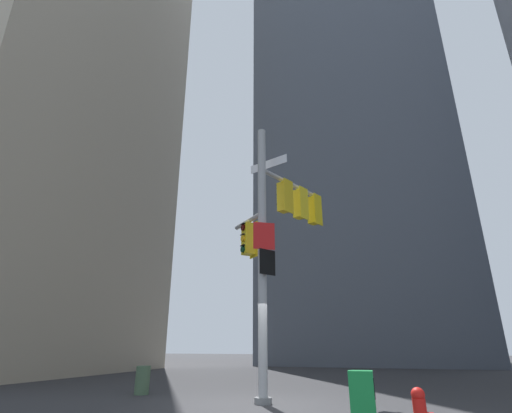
{
  "coord_description": "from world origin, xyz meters",
  "views": [
    {
      "loc": [
        3.01,
        -10.47,
        1.41
      ],
      "look_at": [
        -0.1,
        -0.28,
        5.3
      ],
      "focal_mm": 26.81,
      "sensor_mm": 36.0,
      "label": 1
    }
  ],
  "objects_px": {
    "signal_pole_assembly": "(276,230)",
    "fire_hydrant": "(420,410)",
    "newspaper_box": "(363,399)",
    "trash_bin": "(143,380)"
  },
  "relations": [
    {
      "from": "signal_pole_assembly",
      "to": "fire_hydrant",
      "type": "height_order",
      "value": "signal_pole_assembly"
    },
    {
      "from": "newspaper_box",
      "to": "trash_bin",
      "type": "bearing_deg",
      "value": 153.44
    },
    {
      "from": "signal_pole_assembly",
      "to": "trash_bin",
      "type": "xyz_separation_m",
      "value": [
        -4.38,
        0.11,
        -4.43
      ]
    },
    {
      "from": "newspaper_box",
      "to": "trash_bin",
      "type": "distance_m",
      "value": 7.54
    },
    {
      "from": "signal_pole_assembly",
      "to": "newspaper_box",
      "type": "relative_size",
      "value": 8.25
    },
    {
      "from": "signal_pole_assembly",
      "to": "fire_hydrant",
      "type": "xyz_separation_m",
      "value": [
        3.31,
        -3.48,
        -4.45
      ]
    },
    {
      "from": "fire_hydrant",
      "to": "newspaper_box",
      "type": "height_order",
      "value": "newspaper_box"
    },
    {
      "from": "fire_hydrant",
      "to": "newspaper_box",
      "type": "relative_size",
      "value": 0.76
    },
    {
      "from": "fire_hydrant",
      "to": "newspaper_box",
      "type": "distance_m",
      "value": 0.97
    },
    {
      "from": "signal_pole_assembly",
      "to": "trash_bin",
      "type": "distance_m",
      "value": 6.23
    }
  ]
}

